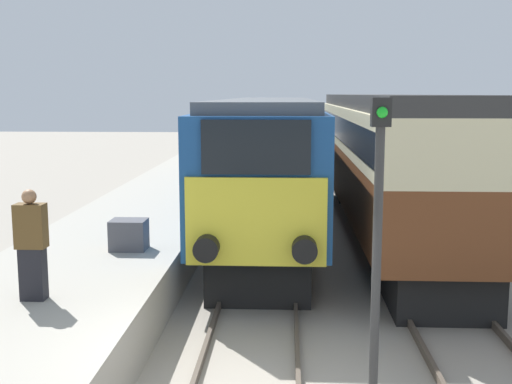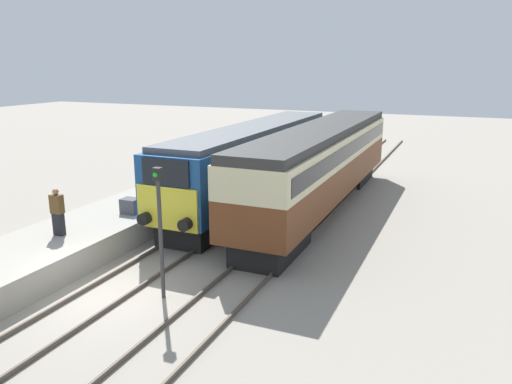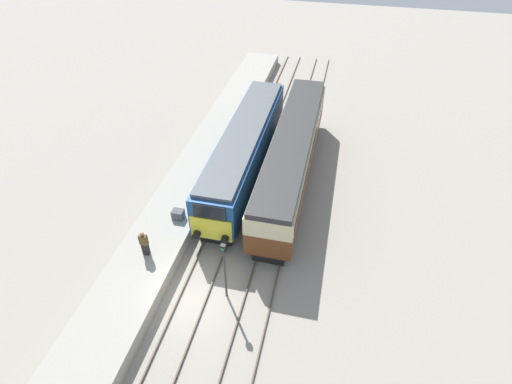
{
  "view_description": "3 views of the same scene",
  "coord_description": "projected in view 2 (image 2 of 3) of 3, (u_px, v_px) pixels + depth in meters",
  "views": [
    {
      "loc": [
        0.55,
        -7.43,
        4.0
      ],
      "look_at": [
        0.0,
        3.61,
        2.31
      ],
      "focal_mm": 45.0,
      "sensor_mm": 36.0,
      "label": 1
    },
    {
      "loc": [
        9.64,
        -10.8,
        6.78
      ],
      "look_at": [
        1.7,
        7.61,
        1.6
      ],
      "focal_mm": 35.0,
      "sensor_mm": 36.0,
      "label": 2
    },
    {
      "loc": [
        6.16,
        -11.63,
        17.97
      ],
      "look_at": [
        1.7,
        7.61,
        1.6
      ],
      "focal_mm": 28.0,
      "sensor_mm": 36.0,
      "label": 3
    }
  ],
  "objects": [
    {
      "name": "passenger_carriage",
      "position": [
        322.0,
        160.0,
        23.26
      ],
      "size": [
        2.75,
        17.08,
        3.98
      ],
      "color": "black",
      "rests_on": "ground_plane"
    },
    {
      "name": "rails_near_track",
      "position": [
        190.0,
        241.0,
        19.42
      ],
      "size": [
        1.51,
        60.0,
        0.14
      ],
      "color": "#4C4238",
      "rests_on": "ground_plane"
    },
    {
      "name": "person_on_platform",
      "position": [
        58.0,
        212.0,
        17.28
      ],
      "size": [
        0.44,
        0.26,
        1.67
      ],
      "color": "black",
      "rests_on": "platform_left"
    },
    {
      "name": "platform_left",
      "position": [
        161.0,
        203.0,
        23.25
      ],
      "size": [
        3.5,
        50.0,
        0.95
      ],
      "color": "#9E998C",
      "rests_on": "ground_plane"
    },
    {
      "name": "rails_far_track",
      "position": [
        271.0,
        254.0,
        18.12
      ],
      "size": [
        1.5,
        60.0,
        0.14
      ],
      "color": "#4C4238",
      "rests_on": "ground_plane"
    },
    {
      "name": "signal_post",
      "position": [
        160.0,
        222.0,
        14.31
      ],
      "size": [
        0.24,
        0.28,
        3.96
      ],
      "color": "#333333",
      "rests_on": "ground_plane"
    },
    {
      "name": "locomotive",
      "position": [
        255.0,
        159.0,
        24.64
      ],
      "size": [
        2.7,
        16.22,
        3.86
      ],
      "color": "black",
      "rests_on": "ground_plane"
    },
    {
      "name": "luggage_crate",
      "position": [
        131.0,
        206.0,
        19.97
      ],
      "size": [
        0.7,
        0.56,
        0.6
      ],
      "color": "#4C4C51",
      "rests_on": "platform_left"
    },
    {
      "name": "ground_plane",
      "position": [
        104.0,
        296.0,
        14.99
      ],
      "size": [
        120.0,
        120.0,
        0.0
      ],
      "primitive_type": "plane",
      "color": "gray"
    }
  ]
}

